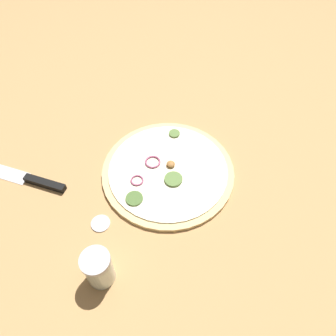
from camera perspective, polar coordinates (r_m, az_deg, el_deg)
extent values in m
plane|color=tan|center=(0.91, 0.00, -0.81)|extent=(3.00, 3.00, 0.00)
cylinder|color=#D6B77A|center=(0.90, 0.00, -0.60)|extent=(0.36, 0.36, 0.01)
cylinder|color=#EFE5C1|center=(0.90, 0.00, -0.31)|extent=(0.33, 0.33, 0.00)
ellipsoid|color=#996633|center=(0.90, 0.56, 0.64)|extent=(0.02, 0.02, 0.01)
torus|color=#A34C70|center=(0.91, -2.81, 0.88)|extent=(0.04, 0.04, 0.01)
cylinder|color=#47662D|center=(0.84, -5.89, -5.29)|extent=(0.04, 0.04, 0.00)
torus|color=#934266|center=(0.87, -5.42, -2.16)|extent=(0.04, 0.04, 0.00)
cylinder|color=#567538|center=(0.87, 0.95, -1.96)|extent=(0.05, 0.05, 0.01)
cylinder|color=#567538|center=(0.98, 1.12, 6.03)|extent=(0.03, 0.03, 0.01)
cube|color=black|center=(0.94, -20.65, -2.51)|extent=(0.12, 0.04, 0.02)
cylinder|color=silver|center=(0.75, -11.91, -16.90)|extent=(0.06, 0.06, 0.09)
cylinder|color=#B2B2B7|center=(0.70, -12.62, -15.46)|extent=(0.06, 0.06, 0.01)
cylinder|color=#B2B2B7|center=(0.84, -11.68, -9.37)|extent=(0.05, 0.05, 0.01)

